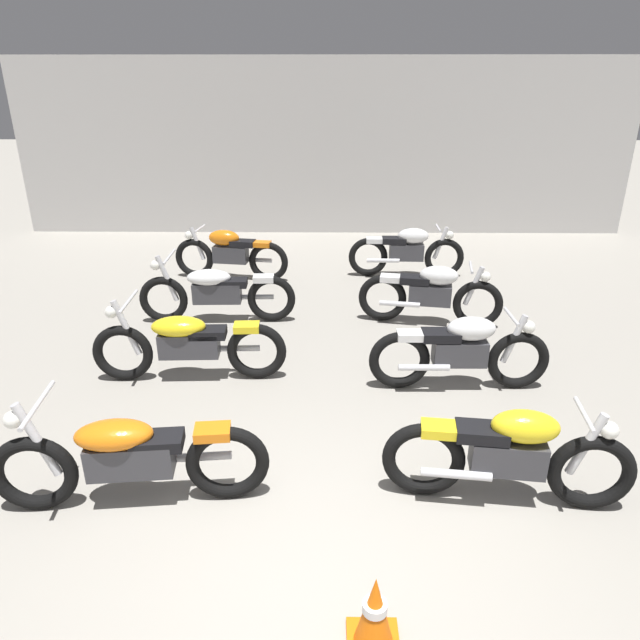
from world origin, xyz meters
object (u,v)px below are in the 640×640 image
(motorcycle_right_row_2, at_px, (431,293))
(traffic_cone, at_px, (374,614))
(motorcycle_right_row_1, at_px, (461,350))
(motorcycle_left_row_3, at_px, (230,253))
(motorcycle_right_row_0, at_px, (509,453))
(motorcycle_left_row_0, at_px, (129,456))
(motorcycle_left_row_2, at_px, (216,291))
(motorcycle_right_row_3, at_px, (407,251))
(motorcycle_left_row_1, at_px, (188,343))

(motorcycle_right_row_2, bearing_deg, traffic_cone, -102.86)
(motorcycle_right_row_1, height_order, traffic_cone, motorcycle_right_row_1)
(motorcycle_left_row_3, relative_size, traffic_cone, 3.64)
(motorcycle_right_row_1, height_order, motorcycle_right_row_2, same)
(motorcycle_right_row_1, distance_m, motorcycle_right_row_2, 1.80)
(motorcycle_right_row_1, distance_m, traffic_cone, 3.38)
(traffic_cone, bearing_deg, motorcycle_right_row_2, 77.14)
(motorcycle_right_row_0, relative_size, motorcycle_right_row_1, 1.00)
(motorcycle_left_row_0, height_order, motorcycle_right_row_1, motorcycle_left_row_0)
(motorcycle_left_row_2, bearing_deg, motorcycle_right_row_0, -51.06)
(motorcycle_right_row_0, relative_size, motorcycle_right_row_3, 1.00)
(motorcycle_right_row_0, bearing_deg, motorcycle_right_row_2, 90.29)
(motorcycle_left_row_3, bearing_deg, motorcycle_right_row_1, -50.13)
(motorcycle_right_row_0, distance_m, motorcycle_right_row_3, 5.73)
(motorcycle_right_row_2, bearing_deg, motorcycle_right_row_1, -89.05)
(motorcycle_right_row_0, bearing_deg, motorcycle_left_row_2, 128.94)
(traffic_cone, bearing_deg, motorcycle_left_row_3, 105.68)
(motorcycle_left_row_0, distance_m, motorcycle_right_row_1, 3.57)
(traffic_cone, bearing_deg, motorcycle_right_row_1, 69.84)
(motorcycle_left_row_1, bearing_deg, motorcycle_left_row_2, 89.53)
(motorcycle_left_row_0, distance_m, motorcycle_right_row_0, 3.00)
(motorcycle_right_row_0, distance_m, traffic_cone, 1.76)
(motorcycle_left_row_3, bearing_deg, motorcycle_left_row_2, -86.97)
(motorcycle_right_row_3, bearing_deg, motorcycle_left_row_1, -128.11)
(motorcycle_left_row_2, bearing_deg, motorcycle_right_row_1, -31.56)
(motorcycle_left_row_0, bearing_deg, motorcycle_right_row_1, 32.51)
(motorcycle_right_row_3, xyz_separation_m, traffic_cone, (-1.07, -7.05, -0.20))
(motorcycle_left_row_3, height_order, motorcycle_right_row_1, same)
(motorcycle_left_row_3, height_order, traffic_cone, motorcycle_left_row_3)
(motorcycle_right_row_1, xyz_separation_m, motorcycle_right_row_2, (-0.03, 1.80, 0.00))
(motorcycle_left_row_3, xyz_separation_m, motorcycle_right_row_1, (3.09, -3.70, 0.00))
(motorcycle_right_row_1, bearing_deg, motorcycle_right_row_2, 90.95)
(motorcycle_left_row_0, distance_m, motorcycle_left_row_1, 2.08)
(motorcycle_left_row_2, distance_m, motorcycle_right_row_1, 3.52)
(motorcycle_left_row_2, distance_m, motorcycle_right_row_2, 2.97)
(traffic_cone, bearing_deg, motorcycle_left_row_0, 145.77)
(motorcycle_left_row_0, xyz_separation_m, motorcycle_right_row_1, (3.01, 1.92, 0.01))
(motorcycle_left_row_3, bearing_deg, motorcycle_right_row_0, -60.98)
(motorcycle_right_row_2, bearing_deg, motorcycle_right_row_3, 91.74)
(motorcycle_left_row_1, bearing_deg, motorcycle_right_row_1, -3.10)
(motorcycle_right_row_0, relative_size, traffic_cone, 3.65)
(traffic_cone, bearing_deg, motorcycle_left_row_1, 118.97)
(traffic_cone, bearing_deg, motorcycle_left_row_2, 110.08)
(motorcycle_left_row_0, height_order, motorcycle_right_row_0, motorcycle_left_row_0)
(motorcycle_left_row_2, distance_m, traffic_cone, 5.34)
(motorcycle_right_row_0, bearing_deg, traffic_cone, -131.16)
(motorcycle_right_row_0, height_order, motorcycle_right_row_1, same)
(motorcycle_right_row_3, bearing_deg, motorcycle_left_row_0, -116.68)
(motorcycle_left_row_1, bearing_deg, motorcycle_right_row_0, -33.91)
(motorcycle_left_row_2, bearing_deg, motorcycle_left_row_1, -90.47)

